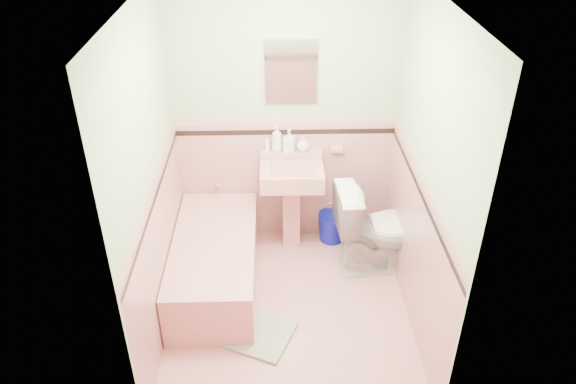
{
  "coord_description": "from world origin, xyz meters",
  "views": [
    {
      "loc": [
        -0.1,
        -3.45,
        3.3
      ],
      "look_at": [
        0.0,
        0.25,
        1.0
      ],
      "focal_mm": 34.53,
      "sensor_mm": 36.0,
      "label": 1
    }
  ],
  "objects_px": {
    "medicine_cabinet": "(291,71)",
    "toilet": "(382,228)",
    "soap_bottle_mid": "(289,141)",
    "sink": "(292,208)",
    "soap_bottle_left": "(277,139)",
    "bucket": "(332,227)",
    "shoe": "(235,321)",
    "soap_bottle_right": "(303,143)",
    "bathtub": "(215,264)"
  },
  "relations": [
    {
      "from": "medicine_cabinet",
      "to": "bucket",
      "type": "relative_size",
      "value": 1.95
    },
    {
      "from": "medicine_cabinet",
      "to": "soap_bottle_left",
      "type": "xyz_separation_m",
      "value": [
        -0.13,
        -0.03,
        -0.62
      ]
    },
    {
      "from": "shoe",
      "to": "sink",
      "type": "bearing_deg",
      "value": 64.49
    },
    {
      "from": "medicine_cabinet",
      "to": "soap_bottle_right",
      "type": "distance_m",
      "value": 0.68
    },
    {
      "from": "medicine_cabinet",
      "to": "soap_bottle_right",
      "type": "bearing_deg",
      "value": -15.44
    },
    {
      "from": "bathtub",
      "to": "soap_bottle_left",
      "type": "bearing_deg",
      "value": 52.17
    },
    {
      "from": "soap_bottle_left",
      "to": "bucket",
      "type": "distance_m",
      "value": 1.08
    },
    {
      "from": "medicine_cabinet",
      "to": "shoe",
      "type": "bearing_deg",
      "value": -111.21
    },
    {
      "from": "shoe",
      "to": "bucket",
      "type": "bearing_deg",
      "value": 51.82
    },
    {
      "from": "toilet",
      "to": "shoe",
      "type": "xyz_separation_m",
      "value": [
        -1.28,
        -0.72,
        -0.37
      ]
    },
    {
      "from": "sink",
      "to": "soap_bottle_left",
      "type": "bearing_deg",
      "value": 125.56
    },
    {
      "from": "medicine_cabinet",
      "to": "soap_bottle_mid",
      "type": "xyz_separation_m",
      "value": [
        -0.01,
        -0.03,
        -0.64
      ]
    },
    {
      "from": "sink",
      "to": "bucket",
      "type": "bearing_deg",
      "value": 14.36
    },
    {
      "from": "soap_bottle_mid",
      "to": "sink",
      "type": "bearing_deg",
      "value": -85.35
    },
    {
      "from": "soap_bottle_right",
      "to": "shoe",
      "type": "bearing_deg",
      "value": -115.91
    },
    {
      "from": "sink",
      "to": "toilet",
      "type": "xyz_separation_m",
      "value": [
        0.79,
        -0.33,
        -0.02
      ]
    },
    {
      "from": "shoe",
      "to": "soap_bottle_mid",
      "type": "bearing_deg",
      "value": 68.36
    },
    {
      "from": "sink",
      "to": "shoe",
      "type": "xyz_separation_m",
      "value": [
        -0.49,
        -1.05,
        -0.39
      ]
    },
    {
      "from": "soap_bottle_mid",
      "to": "soap_bottle_right",
      "type": "distance_m",
      "value": 0.13
    },
    {
      "from": "soap_bottle_right",
      "to": "bucket",
      "type": "xyz_separation_m",
      "value": [
        0.29,
        -0.08,
        -0.88
      ]
    },
    {
      "from": "bucket",
      "to": "soap_bottle_mid",
      "type": "bearing_deg",
      "value": 169.42
    },
    {
      "from": "medicine_cabinet",
      "to": "bucket",
      "type": "distance_m",
      "value": 1.61
    },
    {
      "from": "toilet",
      "to": "sink",
      "type": "bearing_deg",
      "value": 63.18
    },
    {
      "from": "medicine_cabinet",
      "to": "bucket",
      "type": "xyz_separation_m",
      "value": [
        0.4,
        -0.11,
        -1.56
      ]
    },
    {
      "from": "soap_bottle_mid",
      "to": "medicine_cabinet",
      "type": "bearing_deg",
      "value": 63.98
    },
    {
      "from": "sink",
      "to": "soap_bottle_right",
      "type": "xyz_separation_m",
      "value": [
        0.11,
        0.18,
        0.58
      ]
    },
    {
      "from": "soap_bottle_right",
      "to": "bathtub",
      "type": "bearing_deg",
      "value": -138.0
    },
    {
      "from": "soap_bottle_right",
      "to": "bucket",
      "type": "height_order",
      "value": "soap_bottle_right"
    },
    {
      "from": "sink",
      "to": "soap_bottle_right",
      "type": "distance_m",
      "value": 0.62
    },
    {
      "from": "bathtub",
      "to": "soap_bottle_right",
      "type": "xyz_separation_m",
      "value": [
        0.79,
        0.71,
        0.8
      ]
    },
    {
      "from": "sink",
      "to": "soap_bottle_left",
      "type": "height_order",
      "value": "soap_bottle_left"
    },
    {
      "from": "soap_bottle_mid",
      "to": "shoe",
      "type": "distance_m",
      "value": 1.66
    },
    {
      "from": "medicine_cabinet",
      "to": "toilet",
      "type": "relative_size",
      "value": 0.64
    },
    {
      "from": "sink",
      "to": "bucket",
      "type": "distance_m",
      "value": 0.51
    },
    {
      "from": "soap_bottle_right",
      "to": "toilet",
      "type": "xyz_separation_m",
      "value": [
        0.69,
        -0.51,
        -0.6
      ]
    },
    {
      "from": "sink",
      "to": "medicine_cabinet",
      "type": "distance_m",
      "value": 1.27
    },
    {
      "from": "soap_bottle_left",
      "to": "bucket",
      "type": "xyz_separation_m",
      "value": [
        0.53,
        -0.08,
        -0.93
      ]
    },
    {
      "from": "bathtub",
      "to": "bucket",
      "type": "bearing_deg",
      "value": 30.35
    },
    {
      "from": "soap_bottle_left",
      "to": "shoe",
      "type": "distance_m",
      "value": 1.64
    },
    {
      "from": "soap_bottle_right",
      "to": "toilet",
      "type": "bearing_deg",
      "value": -36.49
    },
    {
      "from": "soap_bottle_right",
      "to": "shoe",
      "type": "relative_size",
      "value": 1.01
    },
    {
      "from": "soap_bottle_left",
      "to": "sink",
      "type": "bearing_deg",
      "value": -54.44
    },
    {
      "from": "toilet",
      "to": "soap_bottle_left",
      "type": "bearing_deg",
      "value": 56.77
    },
    {
      "from": "bathtub",
      "to": "sink",
      "type": "height_order",
      "value": "sink"
    },
    {
      "from": "sink",
      "to": "shoe",
      "type": "relative_size",
      "value": 6.01
    },
    {
      "from": "sink",
      "to": "soap_bottle_mid",
      "type": "height_order",
      "value": "soap_bottle_mid"
    },
    {
      "from": "soap_bottle_left",
      "to": "soap_bottle_right",
      "type": "height_order",
      "value": "soap_bottle_left"
    },
    {
      "from": "soap_bottle_left",
      "to": "medicine_cabinet",
      "type": "bearing_deg",
      "value": 13.13
    },
    {
      "from": "bathtub",
      "to": "toilet",
      "type": "height_order",
      "value": "toilet"
    },
    {
      "from": "soap_bottle_mid",
      "to": "bucket",
      "type": "height_order",
      "value": "soap_bottle_mid"
    }
  ]
}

